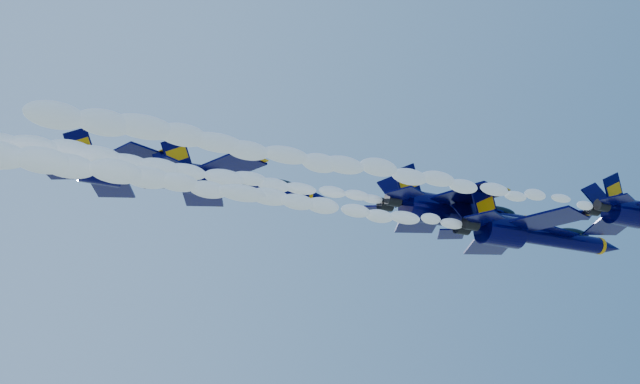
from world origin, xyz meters
name	(u,v)px	position (x,y,z in m)	size (l,w,h in m)	color
smoke_trail_jet_lead	(356,166)	(-15.18, -9.90, 150.99)	(45.44, 1.88, 1.69)	white
jet_second	(533,235)	(7.64, -1.89, 151.12)	(18.82, 15.44, 6.99)	#010031
smoke_trail_jet_second	(218,189)	(-23.13, -1.89, 150.67)	(45.44, 2.25, 2.02)	white
jet_third	(458,212)	(2.15, 2.13, 153.85)	(18.97, 15.56, 7.05)	#010031
smoke_trail_jet_third	(138,164)	(-28.68, 2.13, 153.40)	(45.44, 2.27, 2.04)	white
jet_fourth	(234,184)	(-17.04, 12.70, 157.32)	(19.12, 15.68, 7.10)	#010031
jet_fifth	(139,175)	(-24.73, 21.32, 160.14)	(20.06, 16.45, 7.45)	#010031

